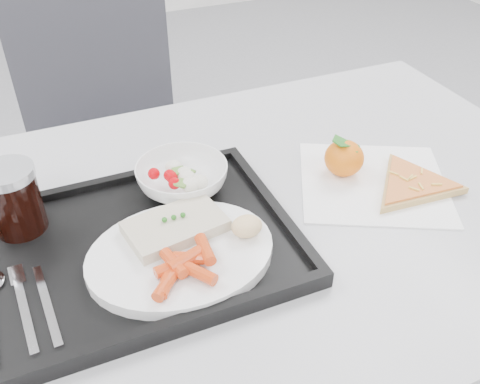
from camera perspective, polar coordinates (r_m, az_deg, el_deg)
table at (r=0.93m, az=1.02°, el=-4.92°), size 1.20×0.80×0.75m
chair at (r=1.52m, az=-13.73°, el=5.60°), size 0.49×0.49×0.93m
tray at (r=0.81m, az=-10.47°, el=-5.72°), size 0.45×0.35×0.03m
dinner_plate at (r=0.77m, az=-6.33°, el=-6.64°), size 0.27×0.27×0.02m
fish_fillet at (r=0.79m, az=-6.91°, el=-3.63°), size 0.15×0.11×0.03m
bread_roll at (r=0.77m, az=0.72°, el=-3.67°), size 0.05×0.05×0.03m
salad_bowl at (r=0.89m, az=-6.19°, el=1.55°), size 0.15×0.15×0.05m
cola_glass at (r=0.86m, az=-22.98°, el=-0.63°), size 0.08×0.08×0.11m
cutlery at (r=0.78m, az=-22.38°, el=-10.12°), size 0.08×0.17×0.01m
napkin at (r=0.97m, az=14.02°, el=1.01°), size 0.33×0.33×0.00m
tangerine at (r=0.96m, az=11.04°, el=3.59°), size 0.09×0.09×0.07m
pizza_slice at (r=0.97m, az=17.94°, el=0.81°), size 0.27×0.27×0.02m
carrot_pile at (r=0.72m, az=-6.11°, el=-7.91°), size 0.10×0.09×0.03m
salad_contents at (r=0.87m, az=-6.20°, el=1.59°), size 0.09×0.09×0.02m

